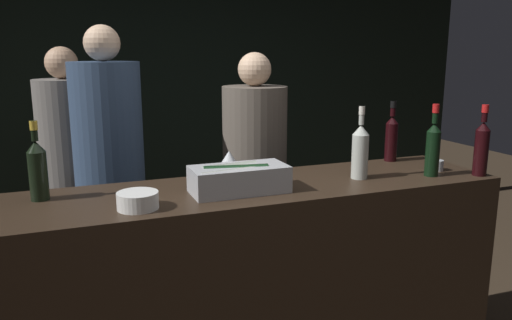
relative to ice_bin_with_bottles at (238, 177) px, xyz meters
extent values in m
cube|color=black|center=(0.13, 2.49, 0.28)|extent=(6.40, 0.06, 2.80)
cube|color=#2D2116|center=(0.13, 0.07, -0.59)|extent=(2.41, 0.60, 1.05)
cube|color=#B7BABF|center=(0.01, 0.00, -0.01)|extent=(0.44, 0.21, 0.12)
cylinder|color=#B2B7AD|center=(-0.04, -0.05, 0.02)|extent=(0.31, 0.11, 0.06)
cylinder|color=#143319|center=(-0.01, 0.00, 0.02)|extent=(0.30, 0.13, 0.07)
cylinder|color=#9EA899|center=(-0.02, 0.04, 0.02)|extent=(0.27, 0.11, 0.07)
cylinder|color=white|center=(-0.46, -0.08, -0.03)|extent=(0.17, 0.17, 0.07)
cylinder|color=gray|center=(-0.46, -0.08, 0.00)|extent=(0.14, 0.14, 0.01)
cylinder|color=silver|center=(0.06, 0.31, -0.07)|extent=(0.07, 0.07, 0.00)
cylinder|color=silver|center=(0.06, 0.31, -0.03)|extent=(0.01, 0.01, 0.07)
cone|color=silver|center=(0.06, 0.31, 0.03)|extent=(0.08, 0.08, 0.06)
cylinder|color=silver|center=(1.14, 0.01, -0.04)|extent=(0.07, 0.07, 0.06)
sphere|color=#EFB256|center=(1.14, 0.01, -0.04)|extent=(0.03, 0.03, 0.03)
cylinder|color=#B2B7AD|center=(0.66, 0.02, 0.04)|extent=(0.08, 0.08, 0.22)
cone|color=#B2B7AD|center=(0.66, 0.02, 0.18)|extent=(0.08, 0.08, 0.05)
cylinder|color=#B2B7AD|center=(0.66, 0.02, 0.25)|extent=(0.03, 0.03, 0.09)
cylinder|color=silver|center=(0.66, 0.02, 0.28)|extent=(0.03, 0.03, 0.04)
cylinder|color=black|center=(1.05, 0.31, 0.04)|extent=(0.07, 0.07, 0.22)
cone|color=black|center=(1.05, 0.31, 0.17)|extent=(0.07, 0.07, 0.04)
cylinder|color=black|center=(1.05, 0.31, 0.24)|extent=(0.03, 0.03, 0.09)
cylinder|color=black|center=(1.05, 0.31, 0.26)|extent=(0.03, 0.03, 0.04)
cylinder|color=black|center=(1.27, -0.15, 0.05)|extent=(0.07, 0.07, 0.24)
cone|color=black|center=(1.27, -0.15, 0.19)|extent=(0.07, 0.07, 0.04)
cylinder|color=black|center=(1.27, -0.15, 0.25)|extent=(0.03, 0.03, 0.09)
cylinder|color=red|center=(1.27, -0.15, 0.28)|extent=(0.03, 0.03, 0.04)
cylinder|color=black|center=(1.03, -0.07, 0.05)|extent=(0.07, 0.07, 0.23)
cone|color=black|center=(1.03, -0.07, 0.18)|extent=(0.07, 0.07, 0.04)
cylinder|color=black|center=(1.03, -0.07, 0.25)|extent=(0.03, 0.03, 0.10)
cylinder|color=red|center=(1.03, -0.07, 0.28)|extent=(0.03, 0.03, 0.04)
cylinder|color=black|center=(-0.83, 0.19, 0.04)|extent=(0.08, 0.08, 0.21)
cone|color=black|center=(-0.83, 0.19, 0.17)|extent=(0.08, 0.08, 0.05)
cylinder|color=black|center=(-0.83, 0.19, 0.23)|extent=(0.03, 0.03, 0.09)
cylinder|color=gold|center=(-0.83, 0.19, 0.26)|extent=(0.03, 0.03, 0.04)
cube|color=black|center=(0.42, 0.87, -0.74)|extent=(0.31, 0.23, 0.76)
cylinder|color=#60564C|center=(0.42, 0.87, -0.01)|extent=(0.41, 0.41, 0.70)
sphere|color=beige|center=(0.42, 0.87, 0.45)|extent=(0.21, 0.21, 0.21)
cube|color=black|center=(-0.47, 1.01, -0.69)|extent=(0.31, 0.23, 0.85)
cylinder|color=#334766|center=(-0.47, 1.01, 0.12)|extent=(0.42, 0.42, 0.77)
sphere|color=beige|center=(-0.47, 1.01, 0.61)|extent=(0.21, 0.21, 0.21)
cube|color=black|center=(-0.70, 1.47, -0.73)|extent=(0.29, 0.22, 0.78)
cylinder|color=slate|center=(-0.70, 1.47, 0.02)|extent=(0.39, 0.39, 0.72)
sphere|color=tan|center=(-0.70, 1.47, 0.49)|extent=(0.21, 0.21, 0.21)
camera|label=1|loc=(-0.71, -2.07, 0.56)|focal=35.00mm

